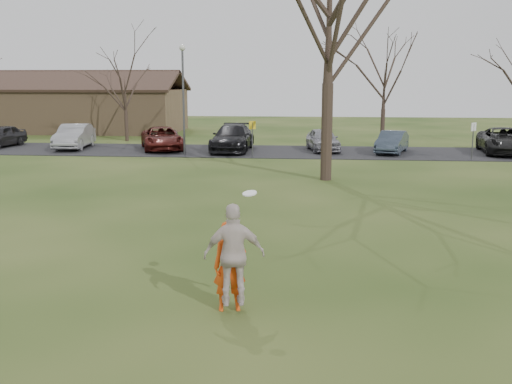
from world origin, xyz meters
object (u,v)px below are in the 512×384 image
at_px(car_6, 504,141).
at_px(catching_play, 234,255).
at_px(car_4, 323,140).
at_px(player_defender, 230,266).
at_px(lamp_post, 183,86).
at_px(car_3, 232,138).
at_px(car_2, 162,138).
at_px(car_0, 0,136).
at_px(big_tree, 329,16).
at_px(car_1, 74,136).
at_px(building, 62,108).
at_px(car_5, 392,142).

xyz_separation_m(car_6, catching_play, (-12.60, -25.59, 0.34)).
xyz_separation_m(car_4, car_6, (10.65, -0.27, 0.07)).
height_order(player_defender, catching_play, catching_play).
bearing_deg(lamp_post, car_3, 44.19).
bearing_deg(car_4, car_2, 171.16).
relative_size(player_defender, car_3, 0.32).
bearing_deg(car_0, big_tree, -20.54).
height_order(player_defender, car_2, player_defender).
xyz_separation_m(car_0, catching_play, (18.89, -25.94, 0.39)).
bearing_deg(car_3, lamp_post, -135.13).
bearing_deg(car_3, player_defender, -81.50).
xyz_separation_m(car_0, car_4, (20.84, -0.08, -0.01)).
distance_m(car_6, catching_play, 28.53).
relative_size(car_3, lamp_post, 0.88).
xyz_separation_m(car_1, catching_play, (13.74, -25.60, 0.33)).
bearing_deg(building, car_0, -84.76).
bearing_deg(lamp_post, car_0, 166.68).
relative_size(car_2, car_5, 1.28).
bearing_deg(big_tree, car_6, 43.79).
relative_size(car_4, big_tree, 0.29).
xyz_separation_m(car_3, car_5, (9.60, -0.09, -0.15)).
distance_m(car_0, car_1, 5.16).
relative_size(building, big_tree, 1.47).
distance_m(car_4, catching_play, 25.93).
bearing_deg(car_1, car_4, -6.13).
bearing_deg(catching_play, car_5, 76.53).
bearing_deg(catching_play, car_4, 85.69).
bearing_deg(car_5, car_3, -163.26).
xyz_separation_m(car_0, car_2, (10.85, -0.40, -0.00)).
height_order(car_0, catching_play, catching_play).
bearing_deg(car_2, player_defender, -92.11).
relative_size(player_defender, building, 0.08).
height_order(car_0, car_2, car_0).
relative_size(car_5, car_6, 0.72).
relative_size(player_defender, car_4, 0.43).
xyz_separation_m(car_5, lamp_post, (-12.07, -2.31, 3.28)).
relative_size(car_5, big_tree, 0.28).
height_order(player_defender, car_3, player_defender).
bearing_deg(car_6, car_1, -173.92).
bearing_deg(car_1, big_tree, -40.07).
bearing_deg(car_1, lamp_post, -26.40).
relative_size(car_6, building, 0.27).
bearing_deg(catching_play, car_6, 63.78).
distance_m(car_1, lamp_post, 8.76).
xyz_separation_m(car_1, building, (-6.29, 12.79, 1.12)).
height_order(catching_play, lamp_post, lamp_post).
relative_size(lamp_post, big_tree, 0.45).
distance_m(car_2, building, 17.61).
height_order(car_1, car_6, car_1).
bearing_deg(car_4, big_tree, -100.51).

